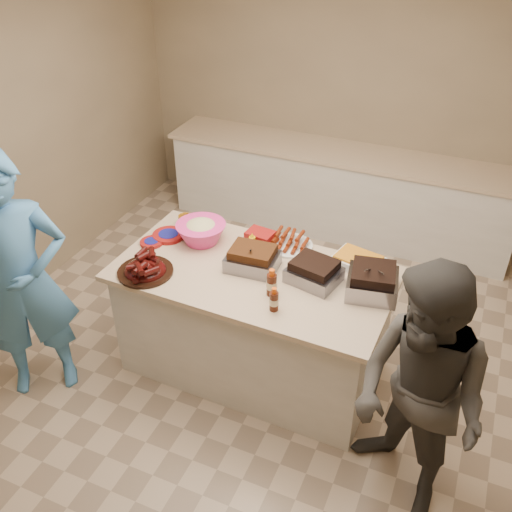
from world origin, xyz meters
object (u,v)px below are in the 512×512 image
at_px(coleslaw_bowl, 202,241).
at_px(mustard_bottle, 252,249).
at_px(roasting_pan, 371,292).
at_px(guest_gray, 398,492).
at_px(island, 253,366).
at_px(bbq_bottle_a, 274,310).
at_px(plastic_cup, 186,226).
at_px(bbq_bottle_b, 271,294).
at_px(guest_blue, 50,379).
at_px(rib_platter, 146,273).

bearing_deg(coleslaw_bowl, mustard_bottle, 8.78).
xyz_separation_m(roasting_pan, guest_gray, (0.45, -0.73, -0.91)).
relative_size(island, bbq_bottle_a, 11.29).
xyz_separation_m(coleslaw_bowl, plastic_cup, (-0.22, 0.14, 0.00)).
relative_size(bbq_bottle_a, mustard_bottle, 1.28).
xyz_separation_m(bbq_bottle_b, guest_blue, (-1.59, -0.55, -0.91)).
bearing_deg(mustard_bottle, island, -65.08).
distance_m(rib_platter, guest_gray, 2.17).
distance_m(roasting_pan, bbq_bottle_b, 0.66).
height_order(bbq_bottle_b, plastic_cup, bbq_bottle_b).
distance_m(coleslaw_bowl, bbq_bottle_a, 0.96).
bearing_deg(roasting_pan, bbq_bottle_b, -164.99).
bearing_deg(guest_blue, guest_gray, -36.20).
distance_m(island, guest_gray, 1.41).
height_order(coleslaw_bowl, plastic_cup, coleslaw_bowl).
relative_size(coleslaw_bowl, bbq_bottle_a, 2.19).
bearing_deg(island, coleslaw_bowl, 159.82).
bearing_deg(mustard_bottle, rib_platter, -134.24).
xyz_separation_m(guest_blue, guest_gray, (2.63, 0.10, 0.00)).
height_order(coleslaw_bowl, bbq_bottle_b, coleslaw_bowl).
relative_size(mustard_bottle, guest_blue, 0.07).
relative_size(roasting_pan, guest_blue, 0.17).
xyz_separation_m(roasting_pan, mustard_bottle, (-0.93, 0.17, 0.00)).
distance_m(rib_platter, bbq_bottle_b, 0.90).
distance_m(bbq_bottle_a, plastic_cup, 1.21).
height_order(coleslaw_bowl, bbq_bottle_a, coleslaw_bowl).
bearing_deg(island, plastic_cup, 156.16).
xyz_separation_m(bbq_bottle_a, guest_gray, (0.98, -0.32, -0.91)).
relative_size(rib_platter, plastic_cup, 3.67).
height_order(rib_platter, guest_blue, rib_platter).
bearing_deg(rib_platter, bbq_bottle_b, 7.67).
xyz_separation_m(coleslaw_bowl, guest_gray, (1.77, -0.85, -0.91)).
bearing_deg(guest_blue, coleslaw_bowl, 9.18).
xyz_separation_m(plastic_cup, guest_gray, (1.99, -0.99, -0.91)).
xyz_separation_m(bbq_bottle_b, plastic_cup, (-0.94, 0.53, 0.00)).
xyz_separation_m(rib_platter, plastic_cup, (-0.05, 0.65, 0.00)).
relative_size(island, guest_gray, 1.14).
bearing_deg(guest_blue, roasting_pan, -17.43).
relative_size(plastic_cup, guest_gray, 0.06).
xyz_separation_m(mustard_bottle, guest_blue, (-1.25, -1.00, -0.91)).
bearing_deg(roasting_pan, guest_gray, -68.39).
relative_size(guest_blue, guest_gray, 1.10).
height_order(mustard_bottle, guest_gray, mustard_bottle).
distance_m(island, bbq_bottle_b, 0.95).
distance_m(island, roasting_pan, 1.22).
bearing_deg(island, guest_gray, -25.32).
xyz_separation_m(island, roasting_pan, (0.81, 0.09, 0.91)).
xyz_separation_m(rib_platter, bbq_bottle_b, (0.89, 0.12, 0.00)).
height_order(island, mustard_bottle, mustard_bottle).
bearing_deg(bbq_bottle_a, rib_platter, 178.78).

